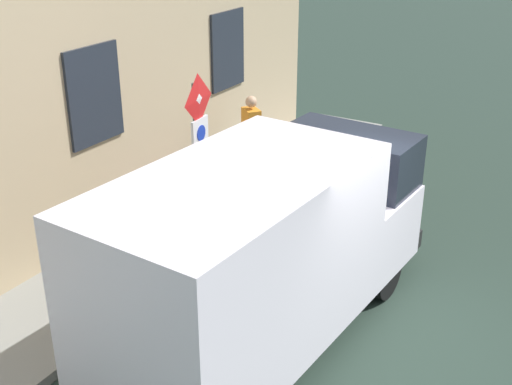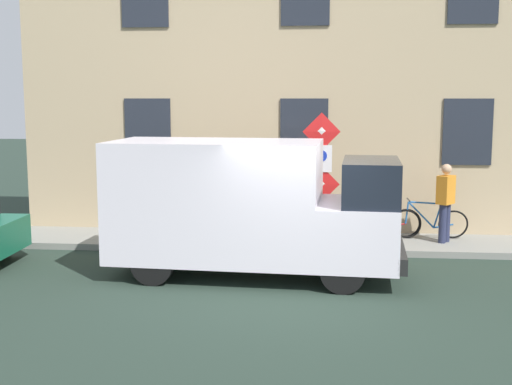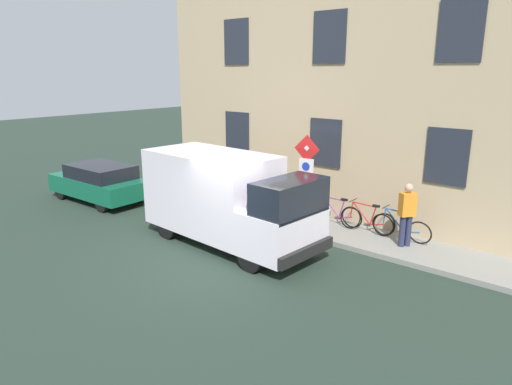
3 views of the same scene
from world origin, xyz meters
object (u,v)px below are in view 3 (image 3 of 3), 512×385
at_px(bicycle_blue, 401,227).
at_px(bicycle_red, 367,220).
at_px(sign_post_stacked, 306,175).
at_px(litter_bin, 272,207).
at_px(bicycle_purple, 336,213).
at_px(pedestrian, 407,213).
at_px(parked_hatchback, 100,182).
at_px(delivery_van, 227,198).

bearing_deg(bicycle_blue, bicycle_red, -0.31).
height_order(sign_post_stacked, litter_bin, sign_post_stacked).
bearing_deg(bicycle_purple, bicycle_blue, 177.32).
bearing_deg(pedestrian, bicycle_purple, 28.47).
relative_size(parked_hatchback, bicycle_purple, 2.36).
bearing_deg(bicycle_purple, parked_hatchback, 16.39).
bearing_deg(bicycle_purple, sign_post_stacked, 68.29).
bearing_deg(parked_hatchback, bicycle_red, -164.28).
height_order(sign_post_stacked, delivery_van, sign_post_stacked).
bearing_deg(sign_post_stacked, pedestrian, -74.62).
relative_size(bicycle_red, pedestrian, 1.00).
distance_m(parked_hatchback, litter_bin, 6.83).
relative_size(delivery_van, bicycle_blue, 3.18).
xyz_separation_m(parked_hatchback, bicycle_blue, (2.86, -10.31, -0.22)).
bearing_deg(bicycle_purple, pedestrian, 168.29).
distance_m(delivery_van, bicycle_purple, 3.55).
bearing_deg(bicycle_purple, bicycle_red, 177.32).
height_order(bicycle_red, litter_bin, litter_bin).
bearing_deg(pedestrian, delivery_van, 70.77).
xyz_separation_m(bicycle_blue, pedestrian, (-0.37, -0.27, 0.56)).
bearing_deg(bicycle_blue, pedestrian, 126.14).
xyz_separation_m(parked_hatchback, litter_bin, (1.90, -6.56, -0.14)).
relative_size(sign_post_stacked, bicycle_red, 1.58).
distance_m(bicycle_blue, pedestrian, 0.72).
xyz_separation_m(sign_post_stacked, delivery_van, (-1.90, 1.32, -0.51)).
bearing_deg(pedestrian, parked_hatchback, 50.74).
relative_size(bicycle_red, bicycle_purple, 1.00).
xyz_separation_m(bicycle_red, pedestrian, (-0.37, -1.29, 0.56)).
distance_m(sign_post_stacked, bicycle_blue, 2.98).
bearing_deg(bicycle_red, pedestrian, 162.62).
bearing_deg(parked_hatchback, bicycle_purple, -162.31).
bearing_deg(delivery_van, bicycle_blue, 42.20).
height_order(delivery_van, bicycle_red, delivery_van).
relative_size(sign_post_stacked, bicycle_purple, 1.58).
relative_size(sign_post_stacked, litter_bin, 3.01).
relative_size(bicycle_purple, pedestrian, 1.00).
relative_size(delivery_van, bicycle_red, 3.18).
distance_m(delivery_van, parked_hatchback, 6.60).
bearing_deg(sign_post_stacked, bicycle_purple, -19.03).
height_order(delivery_van, pedestrian, delivery_van).
xyz_separation_m(delivery_van, bicycle_blue, (3.01, -3.75, -0.82)).
bearing_deg(sign_post_stacked, bicycle_red, -51.67).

